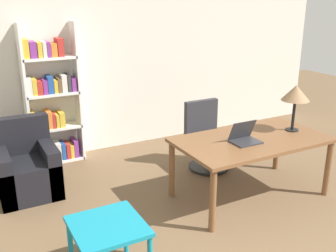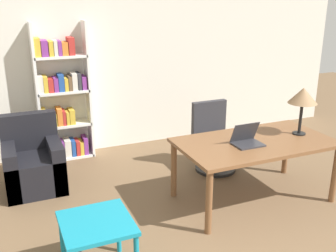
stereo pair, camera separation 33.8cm
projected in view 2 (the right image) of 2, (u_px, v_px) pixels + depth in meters
name	position (u px, v px, depth m)	size (l,w,h in m)	color
wall_back	(118.00, 62.00, 5.98)	(8.00, 0.06, 2.70)	silver
desk	(255.00, 147.00, 4.50)	(1.78, 0.98, 0.73)	brown
laptop	(247.00, 140.00, 4.36)	(0.32, 0.25, 0.24)	#2D2D33
table_lamp	(303.00, 97.00, 4.56)	(0.34, 0.34, 0.57)	black
office_chair	(214.00, 140.00, 5.42)	(0.56, 0.56, 0.93)	black
side_table_blue	(97.00, 230.00, 3.27)	(0.58, 0.60, 0.54)	teal
armchair	(34.00, 165.00, 4.89)	(0.69, 0.73, 0.91)	black
bookshelf	(62.00, 101.00, 5.62)	(0.75, 0.28, 1.99)	white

